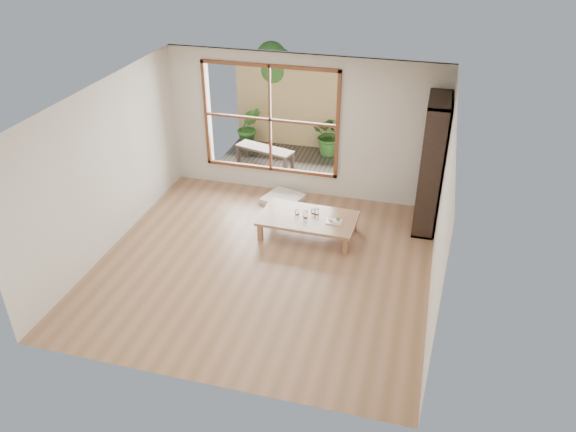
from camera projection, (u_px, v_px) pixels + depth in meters
The scene contains 15 objects.
ground at pixel (264, 263), 8.64m from camera, with size 5.00×5.00×0.00m, color #A37251.
low_table at pixel (308, 219), 9.19m from camera, with size 1.60×0.93×0.34m.
floor_cushion at pixel (283, 199), 10.34m from camera, with size 0.63×0.63×0.09m, color white.
bookshelf at pixel (432, 165), 9.10m from camera, with size 0.36×1.00×2.23m, color #2E1F19.
glass_tall at pixel (305, 214), 9.13m from camera, with size 0.07×0.07×0.13m, color silver.
glass_mid at pixel (317, 212), 9.22m from camera, with size 0.07×0.07×0.10m, color silver.
glass_short at pixel (313, 211), 9.25m from camera, with size 0.06×0.06×0.08m, color silver.
glass_small at pixel (297, 212), 9.23m from camera, with size 0.07×0.07×0.08m, color silver.
food_tray at pixel (335, 221), 9.03m from camera, with size 0.27×0.21×0.08m.
deck at pixel (287, 164), 11.74m from camera, with size 2.80×2.00×0.05m, color #332B25.
garden_bench at pixel (265, 151), 11.47m from camera, with size 1.28×0.68×0.39m.
bamboo_fence at pixel (299, 107), 12.12m from camera, with size 2.80×0.06×1.80m, color tan.
shrub_right at pixel (331, 134), 11.91m from camera, with size 0.80×0.70×0.89m, color #336023.
shrub_left at pixel (249, 127), 12.21m from camera, with size 0.52×0.42×0.94m, color #336023.
garden_tree at pixel (272, 68), 12.15m from camera, with size 1.04×0.85×2.22m.
Camera 1 is at (2.20, -6.74, 5.00)m, focal length 35.00 mm.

